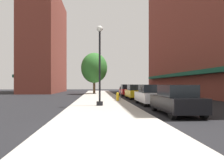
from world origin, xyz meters
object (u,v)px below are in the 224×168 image
object	(u,v)px
car_black	(176,100)
car_white	(150,95)
parking_meter_near	(120,91)
tree_near	(94,68)
car_yellow	(135,92)
car_red	(127,90)
fire_hydrant	(118,96)
lamppost	(100,64)

from	to	relation	value
car_black	car_white	bearing A→B (deg)	90.32
car_black	car_white	world-z (taller)	same
parking_meter_near	tree_near	size ratio (longest dim) A/B	0.19
car_yellow	car_red	xyz separation A→B (m)	(0.00, 6.78, 0.00)
car_black	fire_hydrant	bearing A→B (deg)	105.90
lamppost	car_black	xyz separation A→B (m)	(4.18, -4.15, -2.39)
fire_hydrant	tree_near	world-z (taller)	tree_near
tree_near	car_yellow	world-z (taller)	tree_near
car_black	car_red	world-z (taller)	same
fire_hydrant	car_yellow	bearing A→B (deg)	58.21
car_yellow	car_red	distance (m)	6.78
car_yellow	fire_hydrant	bearing A→B (deg)	-121.57
fire_hydrant	car_red	world-z (taller)	car_red
tree_near	car_red	distance (m)	7.71
fire_hydrant	car_white	xyz separation A→B (m)	(2.40, -2.89, 0.29)
lamppost	car_red	world-z (taller)	lamppost
tree_near	car_yellow	xyz separation A→B (m)	(4.84, -11.57, -3.63)
lamppost	car_yellow	xyz separation A→B (m)	(4.18, 8.34, -2.39)
tree_near	fire_hydrant	bearing A→B (deg)	-81.02
car_red	car_black	bearing A→B (deg)	-92.20
fire_hydrant	parking_meter_near	xyz separation A→B (m)	(0.45, 1.67, 0.43)
car_red	lamppost	bearing A→B (deg)	-107.64
car_black	car_white	xyz separation A→B (m)	(0.00, 5.72, 0.00)
car_yellow	lamppost	bearing A→B (deg)	-116.38
lamppost	tree_near	world-z (taller)	tree_near
tree_near	car_black	bearing A→B (deg)	-78.62
parking_meter_near	car_yellow	world-z (taller)	car_yellow
lamppost	fire_hydrant	size ratio (longest dim) A/B	7.47
car_red	car_white	bearing A→B (deg)	-92.20
tree_near	lamppost	bearing A→B (deg)	-88.09
car_black	car_red	xyz separation A→B (m)	(0.00, 19.27, 0.00)
car_black	parking_meter_near	bearing A→B (deg)	101.06
car_white	car_red	world-z (taller)	same
car_white	parking_meter_near	bearing A→B (deg)	111.93
fire_hydrant	parking_meter_near	size ratio (longest dim) A/B	0.60
car_white	car_yellow	bearing A→B (deg)	88.79
parking_meter_near	car_black	xyz separation A→B (m)	(1.95, -10.28, -0.14)
car_black	car_yellow	size ratio (longest dim) A/B	1.00
car_white	car_red	xyz separation A→B (m)	(0.00, 13.55, 0.00)
lamppost	car_white	xyz separation A→B (m)	(4.18, 1.57, -2.39)
parking_meter_near	car_yellow	bearing A→B (deg)	48.52
car_yellow	car_red	size ratio (longest dim) A/B	1.00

